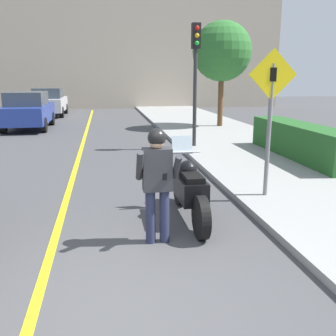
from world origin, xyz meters
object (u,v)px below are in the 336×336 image
street_tree (222,52)px  motorcycle (189,190)px  parked_car_blue (28,110)px  crossing_sign (270,110)px  person_biker (157,175)px  parked_car_silver (49,102)px  traffic_light (196,62)px

street_tree → motorcycle: bearing=-109.9°
motorcycle → parked_car_blue: bearing=111.2°
motorcycle → crossing_sign: (1.65, 0.68, 1.23)m
street_tree → crossing_sign: bearing=-102.6°
person_biker → parked_car_silver: parked_car_silver is taller
motorcycle → parked_car_silver: (-4.60, 18.24, 0.35)m
traffic_light → street_tree: street_tree is taller
person_biker → parked_car_silver: bearing=101.7°
person_biker → parked_car_silver: (-3.95, 19.05, -0.14)m
motorcycle → traffic_light: traffic_light is taller
person_biker → motorcycle: bearing=51.7°
traffic_light → street_tree: bearing=63.9°
person_biker → street_tree: (4.59, 11.73, 2.42)m
parked_car_blue → street_tree: bearing=-8.1°
crossing_sign → traffic_light: traffic_light is taller
person_biker → crossing_sign: (2.29, 1.49, 0.74)m
person_biker → parked_car_blue: 13.59m
motorcycle → street_tree: size_ratio=0.48×
crossing_sign → street_tree: bearing=77.4°
traffic_light → crossing_sign: bearing=-89.0°
street_tree → parked_car_blue: size_ratio=1.10×
motorcycle → traffic_light: bearing=75.6°
street_tree → traffic_light: bearing=-116.1°
motorcycle → traffic_light: size_ratio=0.58×
person_biker → parked_car_blue: bearing=107.4°
person_biker → parked_car_blue: (-4.07, 12.96, -0.14)m
crossing_sign → parked_car_blue: crossing_sign is taller
motorcycle → crossing_sign: crossing_sign is taller
motorcycle → parked_car_silver: size_ratio=0.53×
traffic_light → parked_car_blue: traffic_light is taller
parked_car_blue → parked_car_silver: (0.12, 6.09, 0.00)m
traffic_light → parked_car_blue: 8.96m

